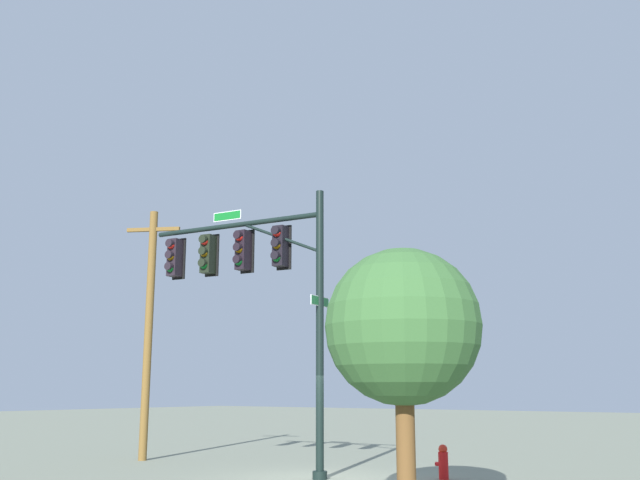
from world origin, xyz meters
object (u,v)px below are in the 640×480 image
at_px(fire_hydrant, 443,462).
at_px(signal_pole_assembly, 249,270).
at_px(tree_near, 403,327).
at_px(utility_pole, 149,327).

bearing_deg(fire_hydrant, signal_pole_assembly, 23.95).
distance_m(signal_pole_assembly, fire_hydrant, 7.08).
height_order(fire_hydrant, tree_near, tree_near).
relative_size(utility_pole, tree_near, 1.67).
bearing_deg(utility_pole, tree_near, 161.25).
xyz_separation_m(fire_hydrant, tree_near, (-1.70, 4.92, 2.88)).
distance_m(signal_pole_assembly, tree_near, 7.25).
bearing_deg(utility_pole, signal_pole_assembly, 168.62).
height_order(signal_pole_assembly, fire_hydrant, signal_pole_assembly).
xyz_separation_m(signal_pole_assembly, tree_near, (-6.33, 2.86, -2.06)).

